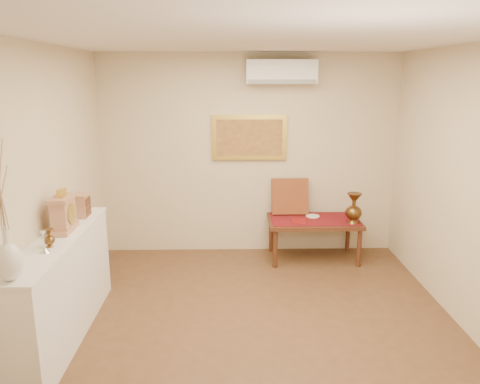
{
  "coord_description": "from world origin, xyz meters",
  "views": [
    {
      "loc": [
        -0.26,
        -4.02,
        2.4
      ],
      "look_at": [
        -0.15,
        1.15,
        1.11
      ],
      "focal_mm": 35.0,
      "sensor_mm": 36.0,
      "label": 1
    }
  ],
  "objects_px": {
    "mantel_clock": "(64,213)",
    "white_vase": "(3,212)",
    "brass_urn_tall": "(354,205)",
    "low_table": "(314,224)",
    "display_ledge": "(62,288)",
    "wooden_chest": "(81,205)"
  },
  "relations": [
    {
      "from": "wooden_chest",
      "to": "white_vase",
      "type": "bearing_deg",
      "value": -90.95
    },
    {
      "from": "display_ledge",
      "to": "brass_urn_tall",
      "type": "bearing_deg",
      "value": 28.36
    },
    {
      "from": "brass_urn_tall",
      "to": "display_ledge",
      "type": "relative_size",
      "value": 0.24
    },
    {
      "from": "low_table",
      "to": "white_vase",
      "type": "bearing_deg",
      "value": -133.99
    },
    {
      "from": "display_ledge",
      "to": "low_table",
      "type": "xyz_separation_m",
      "value": [
        2.67,
        1.88,
        -0.01
      ]
    },
    {
      "from": "mantel_clock",
      "to": "wooden_chest",
      "type": "height_order",
      "value": "mantel_clock"
    },
    {
      "from": "white_vase",
      "to": "mantel_clock",
      "type": "height_order",
      "value": "white_vase"
    },
    {
      "from": "brass_urn_tall",
      "to": "display_ledge",
      "type": "xyz_separation_m",
      "value": [
        -3.14,
        -1.7,
        -0.31
      ]
    },
    {
      "from": "low_table",
      "to": "display_ledge",
      "type": "bearing_deg",
      "value": -144.9
    },
    {
      "from": "wooden_chest",
      "to": "low_table",
      "type": "distance_m",
      "value": 2.98
    },
    {
      "from": "display_ledge",
      "to": "white_vase",
      "type": "bearing_deg",
      "value": -90.3
    },
    {
      "from": "display_ledge",
      "to": "low_table",
      "type": "distance_m",
      "value": 3.27
    },
    {
      "from": "brass_urn_tall",
      "to": "low_table",
      "type": "bearing_deg",
      "value": 158.73
    },
    {
      "from": "brass_urn_tall",
      "to": "mantel_clock",
      "type": "height_order",
      "value": "mantel_clock"
    },
    {
      "from": "mantel_clock",
      "to": "white_vase",
      "type": "bearing_deg",
      "value": -90.8
    },
    {
      "from": "mantel_clock",
      "to": "wooden_chest",
      "type": "distance_m",
      "value": 0.48
    },
    {
      "from": "display_ledge",
      "to": "low_table",
      "type": "bearing_deg",
      "value": 35.1
    },
    {
      "from": "low_table",
      "to": "mantel_clock",
      "type": "bearing_deg",
      "value": -147.62
    },
    {
      "from": "white_vase",
      "to": "low_table",
      "type": "xyz_separation_m",
      "value": [
        2.68,
        2.78,
        -1.01
      ]
    },
    {
      "from": "brass_urn_tall",
      "to": "low_table",
      "type": "relative_size",
      "value": 0.4
    },
    {
      "from": "white_vase",
      "to": "display_ledge",
      "type": "height_order",
      "value": "white_vase"
    },
    {
      "from": "white_vase",
      "to": "low_table",
      "type": "distance_m",
      "value": 3.99
    }
  ]
}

